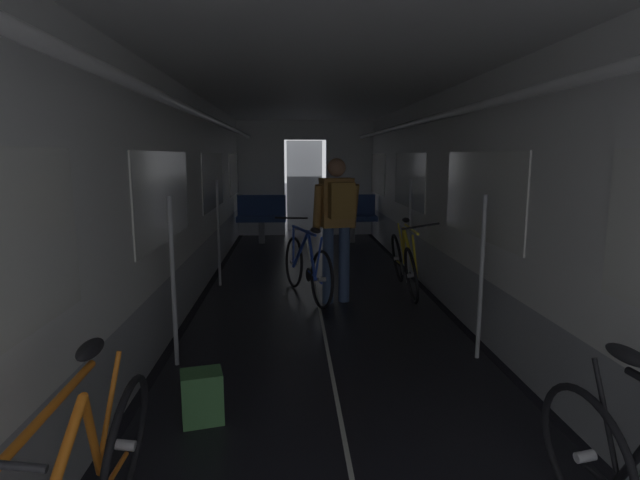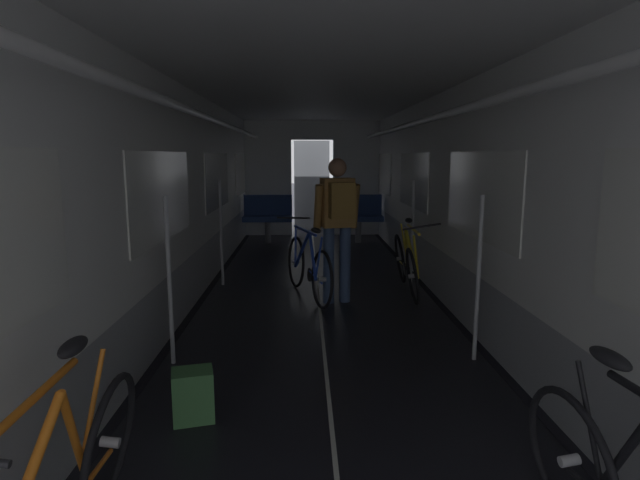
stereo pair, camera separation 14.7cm
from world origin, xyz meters
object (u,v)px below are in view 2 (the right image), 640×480
at_px(bench_seat_far_right, 358,214).
at_px(bicycle_yellow, 406,263).
at_px(person_cyclist_aisle, 338,217).
at_px(bench_seat_far_left, 268,214).
at_px(backpack_on_floor, 193,395).
at_px(bicycle_blue_in_aisle, 308,266).

height_order(bench_seat_far_right, bicycle_yellow, bicycle_yellow).
bearing_deg(person_cyclist_aisle, bicycle_yellow, 26.51).
height_order(bench_seat_far_left, person_cyclist_aisle, person_cyclist_aisle).
bearing_deg(bench_seat_far_right, person_cyclist_aisle, -99.13).
height_order(bench_seat_far_left, backpack_on_floor, bench_seat_far_left).
distance_m(person_cyclist_aisle, backpack_on_floor, 3.00).
relative_size(bicycle_yellow, person_cyclist_aisle, 1.01).
height_order(bench_seat_far_right, person_cyclist_aisle, person_cyclist_aisle).
height_order(bicycle_yellow, bicycle_blue_in_aisle, bicycle_yellow).
height_order(person_cyclist_aisle, bicycle_blue_in_aisle, person_cyclist_aisle).
xyz_separation_m(bench_seat_far_right, bicycle_yellow, (0.22, -3.80, -0.19)).
distance_m(bicycle_yellow, person_cyclist_aisle, 1.19).
bearing_deg(bench_seat_far_left, person_cyclist_aisle, -75.29).
distance_m(bench_seat_far_right, bicycle_blue_in_aisle, 4.13).
bearing_deg(backpack_on_floor, bicycle_blue_in_aisle, 75.18).
bearing_deg(bicycle_yellow, bench_seat_far_left, 117.94).
height_order(bench_seat_far_left, bench_seat_far_right, same).
height_order(person_cyclist_aisle, backpack_on_floor, person_cyclist_aisle).
relative_size(bench_seat_far_left, bicycle_yellow, 0.58).
xyz_separation_m(bench_seat_far_left, bicycle_yellow, (2.02, -3.80, -0.19)).
relative_size(bench_seat_far_right, bicycle_blue_in_aisle, 0.60).
bearing_deg(bench_seat_far_left, backpack_on_floor, -89.98).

